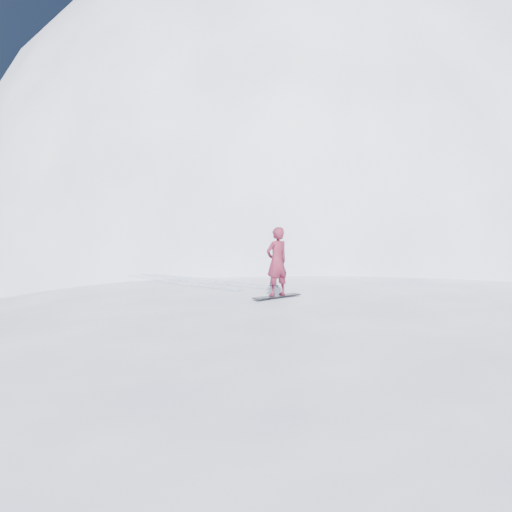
{
  "coord_description": "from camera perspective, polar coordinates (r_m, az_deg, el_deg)",
  "views": [
    {
      "loc": [
        -10.33,
        -9.63,
        4.62
      ],
      "look_at": [
        -1.51,
        2.35,
        3.5
      ],
      "focal_mm": 35.0,
      "sensor_mm": 36.0,
      "label": 1
    }
  ],
  "objects": [
    {
      "name": "summit_peak",
      "position": [
        48.33,
        5.83,
        -1.21
      ],
      "size": [
        60.0,
        56.0,
        56.0
      ],
      "primitive_type": "ellipsoid",
      "color": "white",
      "rests_on": "ground"
    },
    {
      "name": "near_ridge",
      "position": [
        17.58,
        5.44,
        -10.95
      ],
      "size": [
        36.0,
        28.0,
        4.8
      ],
      "primitive_type": "ellipsoid",
      "color": "white",
      "rests_on": "ground"
    },
    {
      "name": "snowboard",
      "position": [
        14.24,
        2.39,
        -4.61
      ],
      "size": [
        1.56,
        0.29,
        0.03
      ],
      "primitive_type": "cube",
      "rotation": [
        0.0,
        0.0,
        0.0
      ],
      "color": "black",
      "rests_on": "near_ridge"
    },
    {
      "name": "snowboarder",
      "position": [
        14.13,
        2.41,
        -0.64
      ],
      "size": [
        0.71,
        0.47,
        1.95
      ],
      "primitive_type": "imported",
      "rotation": [
        0.0,
        0.0,
        3.14
      ],
      "color": "maroon",
      "rests_on": "snowboard"
    },
    {
      "name": "wind_bumps",
      "position": [
        15.96,
        3.33,
        -12.53
      ],
      "size": [
        16.0,
        14.4,
        1.0
      ],
      "color": "white",
      "rests_on": "ground"
    },
    {
      "name": "board_tracks",
      "position": [
        17.9,
        -7.17,
        -2.79
      ],
      "size": [
        2.9,
        5.95,
        0.04
      ],
      "color": "silver",
      "rests_on": "ground"
    },
    {
      "name": "ground",
      "position": [
        14.85,
        10.43,
        -13.88
      ],
      "size": [
        400.0,
        400.0,
        0.0
      ],
      "primitive_type": "plane",
      "color": "white",
      "rests_on": "ground"
    },
    {
      "name": "peak_shoulder",
      "position": [
        36.22,
        -1.89,
        -3.03
      ],
      "size": [
        28.0,
        24.0,
        18.0
      ],
      "primitive_type": "ellipsoid",
      "color": "white",
      "rests_on": "ground"
    }
  ]
}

